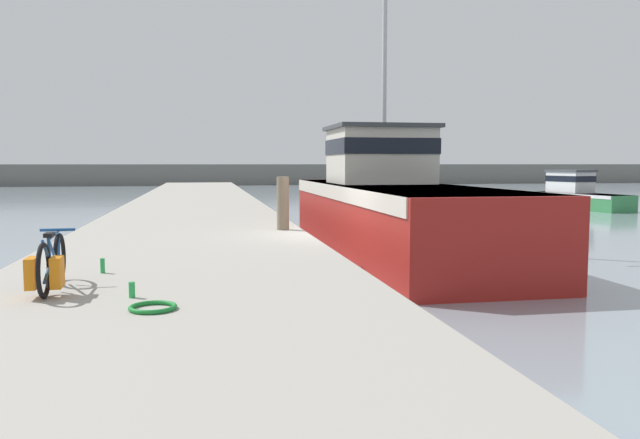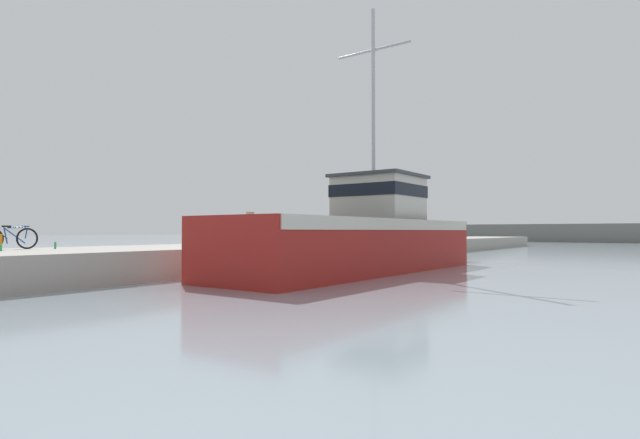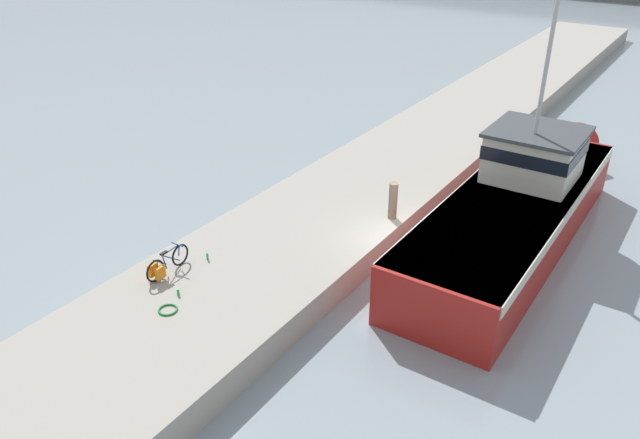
% 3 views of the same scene
% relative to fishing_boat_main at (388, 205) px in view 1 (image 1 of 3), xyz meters
% --- Properties ---
extents(ground_plane, '(320.00, 320.00, 0.00)m').
position_rel_fishing_boat_main_xyz_m(ground_plane, '(-2.31, -3.59, -1.33)').
color(ground_plane, '#84939E').
extents(dock_pier, '(5.41, 80.00, 0.93)m').
position_rel_fishing_boat_main_xyz_m(dock_pier, '(-5.68, -3.59, -0.86)').
color(dock_pier, '#A39E93').
rests_on(dock_pier, ground_plane).
extents(far_shoreline, '(180.00, 5.00, 2.44)m').
position_rel_fishing_boat_main_xyz_m(far_shoreline, '(27.69, 58.48, -0.10)').
color(far_shoreline, slate).
rests_on(far_shoreline, ground_plane).
extents(fishing_boat_main, '(3.59, 15.22, 10.09)m').
position_rel_fishing_boat_main_xyz_m(fishing_boat_main, '(0.00, 0.00, 0.00)').
color(fishing_boat_main, maroon).
rests_on(fishing_boat_main, ground_plane).
extents(boat_red_outer, '(2.96, 7.39, 2.18)m').
position_rel_fishing_boat_main_xyz_m(boat_red_outer, '(15.23, 14.24, -0.50)').
color(boat_red_outer, '#337F47').
rests_on(boat_red_outer, ground_plane).
extents(bicycle_touring, '(0.46, 1.69, 0.74)m').
position_rel_fishing_boat_main_xyz_m(bicycle_touring, '(-7.23, -9.45, -0.06)').
color(bicycle_touring, black).
rests_on(bicycle_touring, dock_pier).
extents(mooring_post, '(0.30, 0.30, 1.28)m').
position_rel_fishing_boat_main_xyz_m(mooring_post, '(-3.45, -2.65, 0.24)').
color(mooring_post, '#756651').
rests_on(mooring_post, dock_pier).
extents(hose_coil, '(0.53, 0.53, 0.05)m').
position_rel_fishing_boat_main_xyz_m(hose_coil, '(-5.90, -10.63, -0.37)').
color(hose_coil, '#197A2D').
rests_on(hose_coil, dock_pier).
extents(water_bottle_by_bike, '(0.07, 0.07, 0.19)m').
position_rel_fishing_boat_main_xyz_m(water_bottle_by_bike, '(-6.20, -9.96, -0.30)').
color(water_bottle_by_bike, green).
rests_on(water_bottle_by_bike, dock_pier).
extents(water_bottle_on_curb, '(0.07, 0.07, 0.22)m').
position_rel_fishing_boat_main_xyz_m(water_bottle_on_curb, '(-6.81, -8.13, -0.29)').
color(water_bottle_on_curb, green).
rests_on(water_bottle_on_curb, dock_pier).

